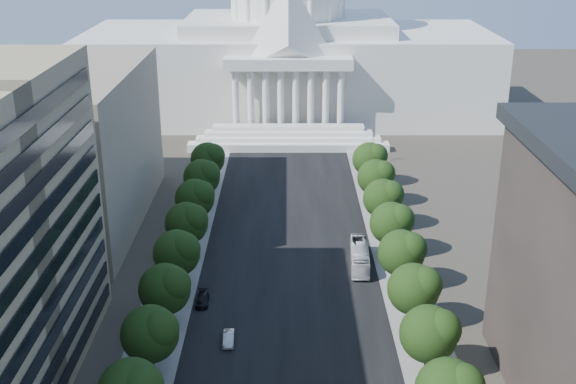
{
  "coord_description": "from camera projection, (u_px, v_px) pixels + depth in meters",
  "views": [
    {
      "loc": [
        -0.22,
        -32.39,
        56.38
      ],
      "look_at": [
        -0.14,
        73.38,
        16.1
      ],
      "focal_mm": 45.0,
      "sensor_mm": 36.0,
      "label": 1
    }
  ],
  "objects": [
    {
      "name": "road_asphalt",
      "position": [
        289.0,
        241.0,
        134.44
      ],
      "size": [
        30.0,
        260.0,
        0.01
      ],
      "primitive_type": "cube",
      "color": "black",
      "rests_on": "ground"
    },
    {
      "name": "sidewalk_left",
      "position": [
        187.0,
        241.0,
        134.43
      ],
      "size": [
        8.0,
        260.0,
        0.02
      ],
      "primitive_type": "cube",
      "color": "gray",
      "rests_on": "ground"
    },
    {
      "name": "sidewalk_right",
      "position": [
        390.0,
        241.0,
        134.46
      ],
      "size": [
        8.0,
        260.0,
        0.02
      ],
      "primitive_type": "cube",
      "color": "gray",
      "rests_on": "ground"
    },
    {
      "name": "capitol",
      "position": [
        288.0,
        48.0,
        216.0
      ],
      "size": [
        120.0,
        56.0,
        73.0
      ],
      "color": "white",
      "rests_on": "ground"
    },
    {
      "name": "office_block_left_far",
      "position": [
        39.0,
        148.0,
        138.42
      ],
      "size": [
        38.0,
        52.0,
        30.0
      ],
      "primitive_type": "cube",
      "color": "gray",
      "rests_on": "ground"
    },
    {
      "name": "tree_l_d",
      "position": [
        152.0,
        333.0,
        92.7
      ],
      "size": [
        7.79,
        7.6,
        9.97
      ],
      "color": "#33261C",
      "rests_on": "ground"
    },
    {
      "name": "tree_l_e",
      "position": [
        167.0,
        288.0,
        103.92
      ],
      "size": [
        7.79,
        7.6,
        9.97
      ],
      "color": "#33261C",
      "rests_on": "ground"
    },
    {
      "name": "tree_l_f",
      "position": [
        178.0,
        252.0,
        115.13
      ],
      "size": [
        7.79,
        7.6,
        9.97
      ],
      "color": "#33261C",
      "rests_on": "ground"
    },
    {
      "name": "tree_l_g",
      "position": [
        188.0,
        222.0,
        126.35
      ],
      "size": [
        7.79,
        7.6,
        9.97
      ],
      "color": "#33261C",
      "rests_on": "ground"
    },
    {
      "name": "tree_l_h",
      "position": [
        196.0,
        197.0,
        137.56
      ],
      "size": [
        7.79,
        7.6,
        9.97
      ],
      "color": "#33261C",
      "rests_on": "ground"
    },
    {
      "name": "tree_l_i",
      "position": [
        203.0,
        176.0,
        148.77
      ],
      "size": [
        7.79,
        7.6,
        9.97
      ],
      "color": "#33261C",
      "rests_on": "ground"
    },
    {
      "name": "tree_l_j",
      "position": [
        209.0,
        158.0,
        159.99
      ],
      "size": [
        7.79,
        7.6,
        9.97
      ],
      "color": "#33261C",
      "rests_on": "ground"
    },
    {
      "name": "tree_r_d",
      "position": [
        432.0,
        333.0,
        92.73
      ],
      "size": [
        7.79,
        7.6,
        9.97
      ],
      "color": "#33261C",
      "rests_on": "ground"
    },
    {
      "name": "tree_r_e",
      "position": [
        416.0,
        288.0,
        103.94
      ],
      "size": [
        7.79,
        7.6,
        9.97
      ],
      "color": "#33261C",
      "rests_on": "ground"
    },
    {
      "name": "tree_r_f",
      "position": [
        404.0,
        252.0,
        115.16
      ],
      "size": [
        7.79,
        7.6,
        9.97
      ],
      "color": "#33261C",
      "rests_on": "ground"
    },
    {
      "name": "tree_r_g",
      "position": [
        393.0,
        222.0,
        126.37
      ],
      "size": [
        7.79,
        7.6,
        9.97
      ],
      "color": "#33261C",
      "rests_on": "ground"
    },
    {
      "name": "tree_r_h",
      "position": [
        385.0,
        197.0,
        137.59
      ],
      "size": [
        7.79,
        7.6,
        9.97
      ],
      "color": "#33261C",
      "rests_on": "ground"
    },
    {
      "name": "tree_r_i",
      "position": [
        377.0,
        176.0,
        148.8
      ],
      "size": [
        7.79,
        7.6,
        9.97
      ],
      "color": "#33261C",
      "rests_on": "ground"
    },
    {
      "name": "tree_r_j",
      "position": [
        371.0,
        158.0,
        160.01
      ],
      "size": [
        7.79,
        7.6,
        9.97
      ],
      "color": "#33261C",
      "rests_on": "ground"
    },
    {
      "name": "streetlight_c",
      "position": [
        426.0,
        291.0,
        104.35
      ],
      "size": [
        2.61,
        0.44,
        9.0
      ],
      "color": "gray",
      "rests_on": "ground"
    },
    {
      "name": "streetlight_d",
      "position": [
        401.0,
        223.0,
        127.71
      ],
      "size": [
        2.61,
        0.44,
        9.0
      ],
      "color": "gray",
      "rests_on": "ground"
    },
    {
      "name": "streetlight_e",
      "position": [
        383.0,
        176.0,
        151.08
      ],
      "size": [
        2.61,
        0.44,
        9.0
      ],
      "color": "gray",
      "rests_on": "ground"
    },
    {
      "name": "streetlight_f",
      "position": [
        371.0,
        141.0,
        174.44
      ],
      "size": [
        2.61,
        0.44,
        9.0
      ],
      "color": "gray",
      "rests_on": "ground"
    },
    {
      "name": "car_silver",
      "position": [
        229.0,
        338.0,
        101.99
      ],
      "size": [
        1.68,
        4.4,
        1.43
      ],
      "primitive_type": "imported",
      "rotation": [
        0.0,
        0.0,
        0.04
      ],
      "color": "#B9BCC2",
      "rests_on": "ground"
    },
    {
      "name": "car_dark_b",
      "position": [
        202.0,
        300.0,
        112.4
      ],
      "size": [
        2.13,
        4.88,
        1.4
      ],
      "primitive_type": "imported",
      "rotation": [
        0.0,
        0.0,
        0.04
      ],
      "color": "black",
      "rests_on": "ground"
    },
    {
      "name": "city_bus",
      "position": [
        360.0,
        256.0,
        124.27
      ],
      "size": [
        3.79,
        12.99,
        3.57
      ],
      "primitive_type": "imported",
      "rotation": [
        0.0,
        0.0,
        -0.06
      ],
      "color": "silver",
      "rests_on": "ground"
    }
  ]
}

